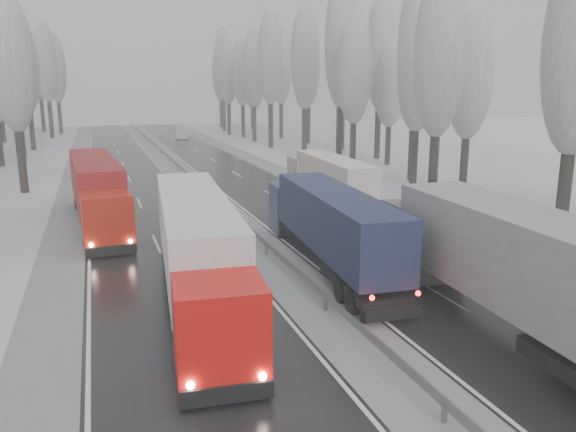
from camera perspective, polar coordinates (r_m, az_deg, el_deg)
carriageway_right at (r=40.28m, az=0.86°, el=0.66°), size 7.50×200.00×0.03m
carriageway_left at (r=38.11m, az=-14.17°, el=-0.44°), size 7.50×200.00×0.03m
median_slush at (r=38.86m, az=-6.45°, el=0.13°), size 3.00×200.00×0.04m
shoulder_right at (r=42.18m, az=7.20°, el=1.12°), size 2.40×200.00×0.04m
shoulder_left at (r=38.07m, az=-21.60°, el=-0.98°), size 2.40×200.00×0.04m
median_guardrail at (r=38.72m, az=-6.46°, el=0.96°), size 0.12×200.00×0.76m
tree_18 at (r=40.94m, az=15.17°, el=15.48°), size 3.60×3.60×16.58m
tree_19 at (r=47.33m, az=18.01°, el=13.34°), size 3.60×3.60×14.57m
tree_20 at (r=49.58m, az=13.11°, el=14.42°), size 3.60×3.60×15.71m
tree_21 at (r=54.24m, az=12.98°, el=16.23°), size 3.60×3.60×18.62m
tree_22 at (r=58.34m, az=6.79°, el=14.47°), size 3.60×3.60×15.86m
tree_23 at (r=64.76m, az=10.34°, el=12.89°), size 3.60×3.60×13.55m
tree_24 at (r=63.77m, az=5.41°, el=17.01°), size 3.60×3.60×20.49m
tree_25 at (r=70.35m, az=9.36°, el=15.97°), size 3.60×3.60×19.44m
tree_26 at (r=73.05m, az=1.72°, el=15.68°), size 3.60×3.60×18.78m
tree_27 at (r=79.45m, az=5.67°, el=14.87°), size 3.60×3.60×17.62m
tree_28 at (r=82.78m, az=-1.81°, el=15.72°), size 3.60×3.60×19.62m
tree_29 at (r=88.93m, az=2.11°, el=14.90°), size 3.60×3.60×18.11m
tree_30 at (r=92.15m, az=-3.51°, el=14.72°), size 3.60×3.60×17.86m
tree_31 at (r=97.70m, az=-0.71°, el=14.91°), size 3.60×3.60×18.58m
tree_32 at (r=99.40m, az=-4.67°, el=14.38°), size 3.60×3.60×17.33m
tree_33 at (r=104.05m, az=-3.49°, el=13.27°), size 3.60×3.60×14.33m
tree_34 at (r=106.10m, az=-6.13°, el=14.35°), size 3.60×3.60×17.63m
tree_35 at (r=112.36m, az=-1.88°, el=14.53°), size 3.60×3.60×18.25m
tree_36 at (r=116.04m, az=-6.63°, el=15.03°), size 3.60×3.60×20.23m
tree_37 at (r=121.53m, az=-3.71°, el=13.83°), size 3.60×3.60×16.37m
tree_38 at (r=126.67m, az=-6.91°, el=14.19°), size 3.60×3.60×17.97m
tree_39 at (r=131.17m, az=-6.03°, el=13.66°), size 3.60×3.60×16.19m
tree_62 at (r=51.13m, az=-26.28°, el=13.64°), size 3.60×3.60×16.04m
tree_68 at (r=76.65m, az=-26.02°, el=13.28°), size 3.60×3.60×16.65m
tree_70 at (r=86.65m, az=-25.10°, el=13.36°), size 3.60×3.60×17.09m
tree_72 at (r=96.19m, az=-26.04°, el=12.35°), size 3.60×3.60×15.11m
tree_74 at (r=106.67m, az=-23.41°, el=14.10°), size 3.60×3.60×19.68m
tree_76 at (r=115.96m, az=-22.53°, el=13.63°), size 3.60×3.60×18.55m
tree_77 at (r=120.32m, az=-25.03°, el=12.06°), size 3.60×3.60×14.32m
tree_78 at (r=122.78m, az=-24.06°, el=13.71°), size 3.60×3.60×19.55m
tree_79 at (r=126.96m, az=-25.12°, el=12.83°), size 3.60×3.60×17.07m
truck_grey_tarp at (r=20.52m, az=22.55°, el=-4.82°), size 3.84×17.88×4.55m
truck_blue_box at (r=27.27m, az=4.06°, el=-0.48°), size 3.55×15.22×3.87m
truck_cream_box at (r=42.02m, az=4.12°, el=4.05°), size 3.15×14.23×3.62m
box_truck_distant at (r=98.92m, az=-10.78°, el=8.48°), size 2.85×7.07×2.57m
truck_red_white at (r=22.66m, az=-9.19°, el=-2.89°), size 3.92×16.53×4.21m
truck_red_red at (r=37.43m, az=-18.86°, el=2.76°), size 3.55×16.22×4.13m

